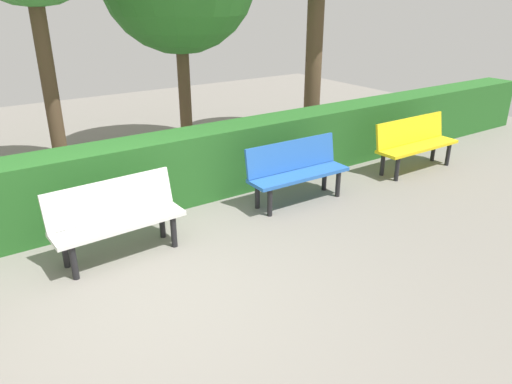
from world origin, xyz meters
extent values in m
plane|color=gray|center=(0.00, 0.00, 0.00)|extent=(20.05, 20.05, 0.00)
cube|color=yellow|center=(-5.04, -0.77, 0.41)|extent=(1.61, 0.42, 0.05)
cube|color=yellow|center=(-5.04, -0.96, 0.65)|extent=(1.61, 0.12, 0.42)
cylinder|color=black|center=(-5.70, -0.62, 0.20)|extent=(0.07, 0.07, 0.39)
cylinder|color=black|center=(-5.70, -0.92, 0.20)|extent=(0.07, 0.07, 0.39)
cylinder|color=black|center=(-4.39, -0.62, 0.20)|extent=(0.07, 0.07, 0.39)
cylinder|color=black|center=(-4.39, -0.92, 0.20)|extent=(0.07, 0.07, 0.39)
cube|color=blue|center=(-2.57, -0.84, 0.41)|extent=(1.52, 0.45, 0.05)
cube|color=blue|center=(-2.58, -1.03, 0.65)|extent=(1.51, 0.14, 0.42)
cylinder|color=black|center=(-3.17, -0.68, 0.20)|extent=(0.07, 0.07, 0.39)
cylinder|color=black|center=(-3.18, -0.98, 0.20)|extent=(0.07, 0.07, 0.39)
cylinder|color=black|center=(-1.96, -0.71, 0.20)|extent=(0.07, 0.07, 0.39)
cylinder|color=black|center=(-1.97, -1.01, 0.20)|extent=(0.07, 0.07, 0.39)
cube|color=white|center=(0.04, -0.78, 0.41)|extent=(1.47, 0.48, 0.05)
cube|color=white|center=(0.05, -0.97, 0.65)|extent=(1.46, 0.20, 0.42)
cylinder|color=black|center=(-0.54, -0.66, 0.20)|extent=(0.07, 0.07, 0.39)
cylinder|color=black|center=(-0.53, -0.96, 0.20)|extent=(0.07, 0.07, 0.39)
cylinder|color=black|center=(0.61, -0.61, 0.20)|extent=(0.07, 0.07, 0.39)
cylinder|color=black|center=(0.63, -0.91, 0.20)|extent=(0.07, 0.07, 0.39)
cube|color=#266023|center=(-1.15, -1.84, 0.49)|extent=(16.05, 0.61, 0.99)
cylinder|color=brown|center=(-4.75, -3.15, 1.58)|extent=(0.32, 0.32, 3.15)
cylinder|color=brown|center=(-2.32, -3.82, 1.15)|extent=(0.22, 0.22, 2.30)
cylinder|color=brown|center=(0.00, -3.45, 1.52)|extent=(0.22, 0.22, 3.04)
camera|label=1|loc=(1.49, 4.00, 2.78)|focal=33.66mm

